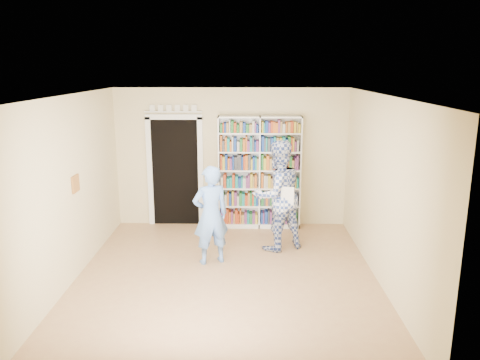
# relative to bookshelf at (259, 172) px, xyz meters

# --- Properties ---
(floor) EXTENTS (5.00, 5.00, 0.00)m
(floor) POSITION_rel_bookshelf_xyz_m (-0.55, -2.34, -1.10)
(floor) COLOR #A06F4D
(floor) RESTS_ON ground
(ceiling) EXTENTS (5.00, 5.00, 0.00)m
(ceiling) POSITION_rel_bookshelf_xyz_m (-0.55, -2.34, 1.60)
(ceiling) COLOR white
(ceiling) RESTS_ON wall_back
(wall_back) EXTENTS (4.50, 0.00, 4.50)m
(wall_back) POSITION_rel_bookshelf_xyz_m (-0.55, 0.16, 0.25)
(wall_back) COLOR beige
(wall_back) RESTS_ON floor
(wall_left) EXTENTS (0.00, 5.00, 5.00)m
(wall_left) POSITION_rel_bookshelf_xyz_m (-2.80, -2.34, 0.25)
(wall_left) COLOR beige
(wall_left) RESTS_ON floor
(wall_right) EXTENTS (0.00, 5.00, 5.00)m
(wall_right) POSITION_rel_bookshelf_xyz_m (1.70, -2.34, 0.25)
(wall_right) COLOR beige
(wall_right) RESTS_ON floor
(bookshelf) EXTENTS (1.59, 0.30, 2.18)m
(bookshelf) POSITION_rel_bookshelf_xyz_m (0.00, 0.00, 0.00)
(bookshelf) COLOR white
(bookshelf) RESTS_ON floor
(doorway) EXTENTS (1.10, 0.08, 2.43)m
(doorway) POSITION_rel_bookshelf_xyz_m (-1.65, 0.13, 0.08)
(doorway) COLOR black
(doorway) RESTS_ON floor
(wall_art) EXTENTS (0.03, 0.25, 0.25)m
(wall_art) POSITION_rel_bookshelf_xyz_m (-2.78, -2.14, 0.30)
(wall_art) COLOR brown
(wall_art) RESTS_ON wall_left
(man_blue) EXTENTS (0.69, 0.58, 1.60)m
(man_blue) POSITION_rel_bookshelf_xyz_m (-0.81, -1.77, -0.30)
(man_blue) COLOR #6694E3
(man_blue) RESTS_ON floor
(man_plaid) EXTENTS (1.15, 1.07, 1.90)m
(man_plaid) POSITION_rel_bookshelf_xyz_m (0.28, -1.14, -0.15)
(man_plaid) COLOR navy
(man_plaid) RESTS_ON floor
(paper_sheet) EXTENTS (0.21, 0.06, 0.30)m
(paper_sheet) POSITION_rel_bookshelf_xyz_m (0.42, -1.42, -0.08)
(paper_sheet) COLOR white
(paper_sheet) RESTS_ON man_plaid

